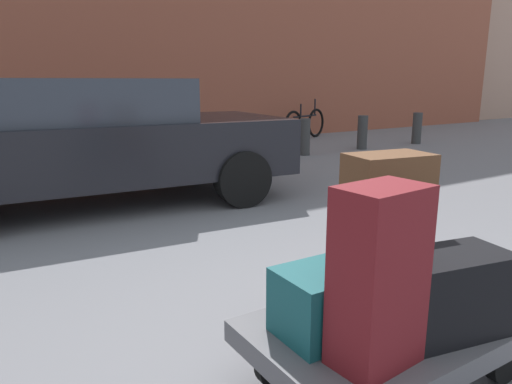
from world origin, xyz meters
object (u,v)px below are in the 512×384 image
at_px(luggage_cart, 395,331).
at_px(bollard_corner, 417,128).
at_px(duffel_bag_teal_stacked_top, 338,298).
at_px(suitcase_maroon_rear_left, 378,278).
at_px(duffel_bag_black_front_right, 444,294).
at_px(bicycle_leaning, 305,124).
at_px(bollard_kerb_near, 239,142).
at_px(parked_car, 91,139).
at_px(bollard_kerb_far, 362,132).
at_px(bollard_kerb_mid, 305,137).
at_px(suitcase_brown_rear_right, 385,224).

xyz_separation_m(luggage_cart, bollard_corner, (7.24, 5.81, 0.08)).
xyz_separation_m(duffel_bag_teal_stacked_top, suitcase_maroon_rear_left, (-0.05, -0.27, 0.20)).
relative_size(luggage_cart, duffel_bag_black_front_right, 2.42).
relative_size(bicycle_leaning, bollard_kerb_near, 2.40).
bearing_deg(bicycle_leaning, parked_car, -148.02).
height_order(bollard_kerb_far, bollard_corner, same).
height_order(duffel_bag_teal_stacked_top, bicycle_leaning, bicycle_leaning).
xyz_separation_m(luggage_cart, parked_car, (-0.34, 4.13, 0.49)).
relative_size(bicycle_leaning, bollard_kerb_far, 2.40).
bearing_deg(bollard_corner, bicycle_leaning, 128.15).
bearing_deg(bollard_kerb_near, bicycle_leaning, 33.82).
xyz_separation_m(suitcase_maroon_rear_left, bicycle_leaning, (5.97, 8.05, -0.31)).
bearing_deg(parked_car, bollard_kerb_far, 15.89).
distance_m(parked_car, bollard_kerb_mid, 4.68).
xyz_separation_m(luggage_cart, duffel_bag_black_front_right, (0.06, -0.19, 0.25)).
bearing_deg(bollard_kerb_near, duffel_bag_teal_stacked_top, -116.46).
relative_size(bollard_kerb_far, bollard_corner, 1.00).
relative_size(bollard_kerb_mid, bollard_corner, 1.00).
xyz_separation_m(bollard_kerb_near, bollard_kerb_far, (2.97, 0.00, 0.00)).
distance_m(duffel_bag_black_front_right, bollard_corner, 9.35).
height_order(suitcase_brown_rear_right, bollard_kerb_far, suitcase_brown_rear_right).
bearing_deg(parked_car, duffel_bag_black_front_right, -84.63).
height_order(duffel_bag_black_front_right, bollard_kerb_mid, bollard_kerb_mid).
bearing_deg(suitcase_maroon_rear_left, duffel_bag_black_front_right, -4.23).
distance_m(parked_car, bollard_corner, 7.77).
height_order(bollard_kerb_near, bollard_kerb_far, same).
distance_m(duffel_bag_teal_stacked_top, bicycle_leaning, 9.78).
xyz_separation_m(duffel_bag_teal_stacked_top, bollard_kerb_far, (5.83, 5.73, -0.13)).
bearing_deg(duffel_bag_black_front_right, suitcase_maroon_rear_left, -168.75).
bearing_deg(luggage_cart, duffel_bag_black_front_right, -71.87).
bearing_deg(bollard_kerb_mid, duffel_bag_black_front_right, -123.35).
distance_m(parked_car, bollard_kerb_far, 6.12).
xyz_separation_m(bicycle_leaning, bollard_kerb_mid, (-1.61, -2.05, -0.02)).
height_order(parked_car, bollard_kerb_mid, parked_car).
bearing_deg(bollard_corner, bollard_kerb_near, 180.00).
distance_m(suitcase_brown_rear_right, bollard_kerb_far, 7.74).
relative_size(duffel_bag_teal_stacked_top, parked_car, 0.12).
height_order(suitcase_brown_rear_right, duffel_bag_teal_stacked_top, suitcase_brown_rear_right).
distance_m(duffel_bag_black_front_right, bollard_kerb_far, 8.12).
height_order(parked_car, bollard_kerb_far, parked_car).
xyz_separation_m(luggage_cart, suitcase_brown_rear_right, (0.16, 0.24, 0.42)).
bearing_deg(bicycle_leaning, bollard_kerb_far, -92.60).
bearing_deg(bicycle_leaning, bollard_corner, -51.85).
xyz_separation_m(duffel_bag_black_front_right, suitcase_maroon_rear_left, (-0.41, -0.00, 0.17)).
bearing_deg(bicycle_leaning, duffel_bag_teal_stacked_top, -127.24).
relative_size(suitcase_brown_rear_right, bollard_kerb_far, 1.02).
xyz_separation_m(luggage_cart, duffel_bag_teal_stacked_top, (-0.30, 0.07, 0.21)).
relative_size(duffel_bag_teal_stacked_top, bollard_kerb_mid, 0.76).
bearing_deg(parked_car, bollard_kerb_mid, 21.01).
xyz_separation_m(duffel_bag_black_front_right, bollard_kerb_mid, (3.95, 6.00, -0.17)).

